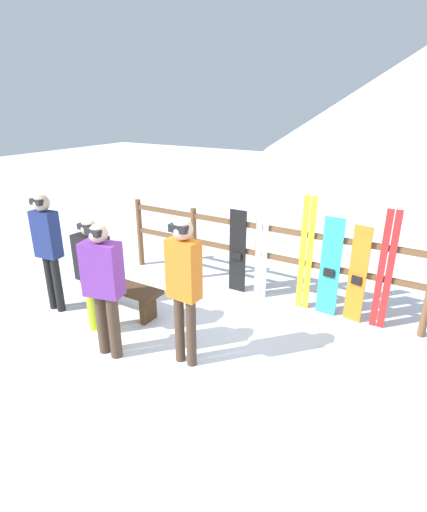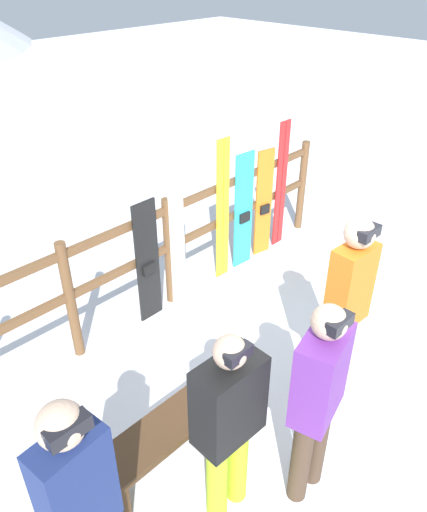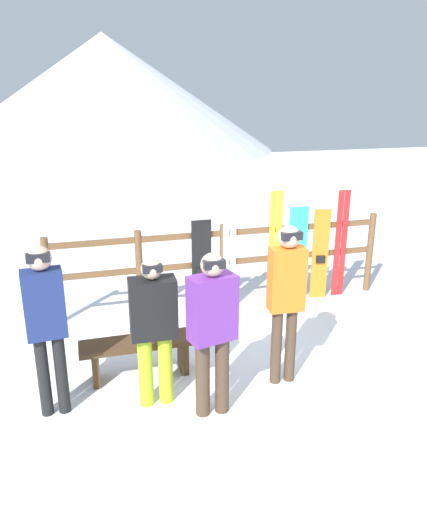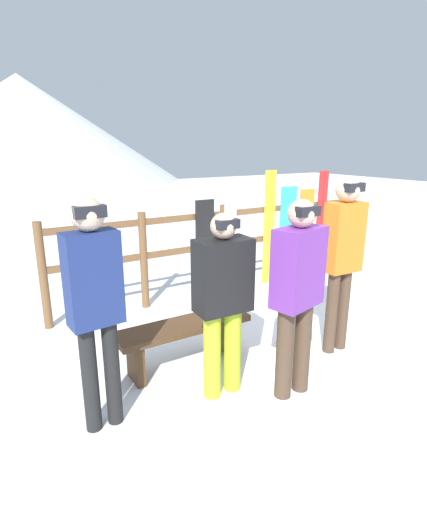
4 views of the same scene
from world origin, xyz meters
name	(u,v)px [view 2 (image 2 of 4)]	position (x,y,z in m)	size (l,w,h in m)	color
ground_plane	(292,376)	(0.00, 0.00, 0.00)	(40.00, 40.00, 0.00)	white
fence	(168,244)	(0.00, 1.73, 0.75)	(5.02, 0.10, 1.28)	brown
bench	(165,437)	(-1.46, 0.14, 0.34)	(1.33, 0.36, 0.46)	#4C331E
person_orange	(348,299)	(0.06, -0.39, 1.09)	(0.39, 0.24, 1.81)	#4C3828
person_black	(229,419)	(-1.37, -0.42, 0.92)	(0.47, 0.27, 1.60)	#B7D826
person_navy	(80,503)	(-2.38, -0.31, 1.06)	(0.39, 0.24, 1.77)	black
person_purple	(318,394)	(-0.85, -0.74, 0.99)	(0.49, 0.34, 1.71)	#4C3828
snowboard_black_stripe	(148,263)	(-0.34, 1.68, 0.69)	(0.29, 0.06, 1.39)	black
ski_pair_white	(177,240)	(0.08, 1.68, 0.79)	(0.19, 0.02, 1.58)	white
ski_pair_yellow	(223,212)	(0.79, 1.68, 0.87)	(0.20, 0.02, 1.75)	yellow
snowboard_cyan	(243,212)	(1.16, 1.68, 0.74)	(0.29, 0.07, 1.49)	#2DBFCC
snowboard_orange	(264,204)	(1.55, 1.68, 0.71)	(0.25, 0.09, 1.43)	orange
ski_pair_red	(281,186)	(1.89, 1.68, 0.85)	(0.19, 0.02, 1.70)	red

